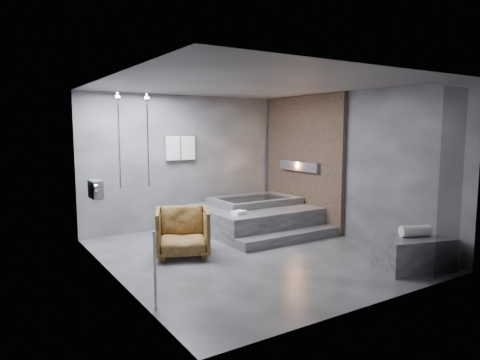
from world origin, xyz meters
TOP-DOWN VIEW (x-y plane):
  - room at (0.40, 0.24)m, footprint 5.00×5.04m
  - tub_deck at (1.05, 1.45)m, footprint 2.20×2.00m
  - tub_step at (1.05, 0.27)m, footprint 2.20×0.36m
  - concrete_bench at (1.63, -1.96)m, footprint 1.22×0.89m
  - driftwood_chair at (-0.99, 0.55)m, footprint 1.13×1.14m
  - rolled_towel at (1.66, -1.93)m, footprint 0.49×0.33m
  - deck_towel at (0.31, 0.86)m, footprint 0.30×0.24m

SIDE VIEW (x-z plane):
  - tub_step at x=1.05m, z-range 0.00..0.18m
  - concrete_bench at x=1.63m, z-range 0.00..0.50m
  - tub_deck at x=1.05m, z-range 0.00..0.50m
  - driftwood_chair at x=-0.99m, z-range 0.00..0.80m
  - deck_towel at x=0.31m, z-range 0.50..0.57m
  - rolled_towel at x=1.66m, z-range 0.50..0.66m
  - room at x=0.40m, z-range 0.32..3.14m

